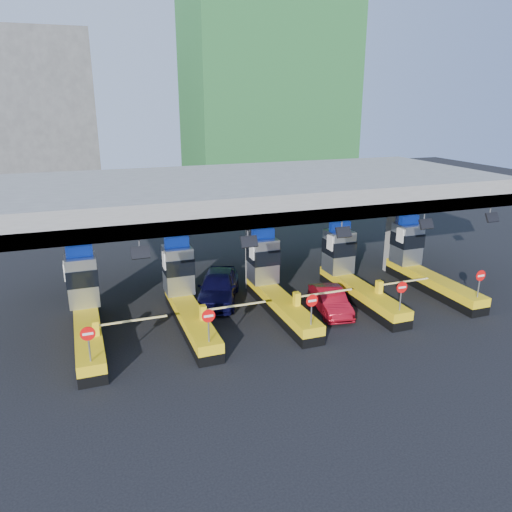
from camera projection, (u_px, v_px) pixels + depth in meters
name	position (u px, v px, depth m)	size (l,w,h in m)	color
ground	(274.00, 308.00, 28.12)	(120.00, 120.00, 0.00)	black
toll_canopy	(257.00, 192.00, 28.85)	(28.00, 12.09, 7.00)	slate
toll_lane_far_left	(85.00, 308.00, 24.66)	(4.43, 8.00, 4.16)	black
toll_lane_left	(185.00, 294.00, 26.30)	(4.43, 8.00, 4.16)	black
toll_lane_center	(273.00, 283.00, 27.95)	(4.43, 8.00, 4.16)	black
toll_lane_right	(351.00, 273.00, 29.60)	(4.43, 8.00, 4.16)	black
toll_lane_far_right	(420.00, 264.00, 31.24)	(4.43, 8.00, 4.16)	black
bg_building_scaffold	(267.00, 74.00, 56.51)	(18.00, 12.00, 28.00)	#1E5926
bg_building_concrete	(26.00, 121.00, 53.03)	(14.00, 10.00, 18.00)	#4C4C49
van	(218.00, 286.00, 28.79)	(2.15, 5.35, 1.82)	black
red_car	(330.00, 301.00, 27.35)	(1.43, 4.10, 1.35)	maroon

